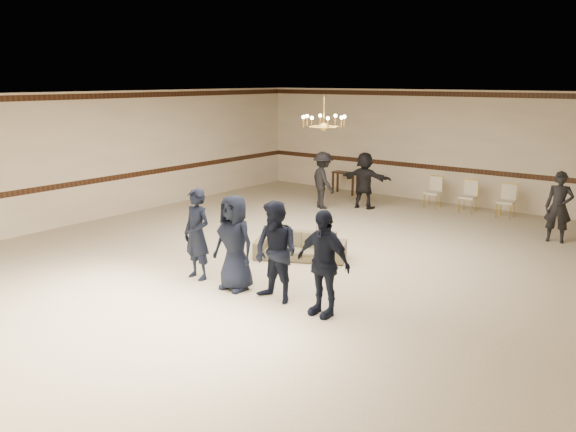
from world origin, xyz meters
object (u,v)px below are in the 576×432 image
(chandelier, at_px, (324,111))
(boy_c, at_px, (276,252))
(banquet_chair_mid, at_px, (468,197))
(settee, at_px, (300,246))
(boy_a, at_px, (197,234))
(boy_d, at_px, (323,263))
(banquet_chair_left, at_px, (433,192))
(adult_left, at_px, (323,180))
(adult_right, at_px, (559,207))
(adult_mid, at_px, (365,180))
(banquet_chair_right, at_px, (506,201))
(console_table, at_px, (345,183))
(boy_b, at_px, (234,243))

(chandelier, height_order, boy_c, chandelier)
(boy_c, distance_m, banquet_chair_mid, 8.13)
(boy_c, bearing_deg, settee, 120.83)
(boy_a, relative_size, boy_d, 1.00)
(banquet_chair_left, bearing_deg, adult_left, -138.69)
(settee, height_order, adult_right, adult_right)
(adult_mid, distance_m, banquet_chair_left, 1.95)
(adult_mid, relative_size, banquet_chair_right, 1.82)
(chandelier, distance_m, boy_c, 3.77)
(boy_a, relative_size, adult_right, 1.05)
(adult_right, relative_size, banquet_chair_mid, 1.82)
(boy_a, bearing_deg, settee, 74.01)
(banquet_chair_left, distance_m, console_table, 3.01)
(boy_a, distance_m, boy_d, 2.70)
(settee, distance_m, banquet_chair_right, 6.40)
(boy_c, distance_m, adult_left, 7.05)
(chandelier, xyz_separation_m, settee, (0.07, -0.88, -2.61))
(chandelier, distance_m, banquet_chair_left, 5.72)
(adult_right, distance_m, banquet_chair_left, 3.98)
(settee, bearing_deg, boy_d, -72.84)
(adult_right, distance_m, banquet_chair_right, 2.32)
(boy_c, xyz_separation_m, boy_d, (0.90, 0.00, 0.00))
(banquet_chair_left, bearing_deg, chandelier, -89.39)
(boy_d, height_order, adult_right, boy_d)
(chandelier, bearing_deg, boy_c, -69.07)
(chandelier, relative_size, banquet_chair_right, 1.10)
(boy_a, distance_m, adult_left, 6.39)
(chandelier, distance_m, console_table, 6.58)
(boy_c, height_order, adult_right, boy_c)
(boy_a, height_order, adult_left, boy_a)
(boy_c, bearing_deg, chandelier, 114.76)
(boy_d, relative_size, adult_mid, 1.05)
(settee, bearing_deg, chandelier, 68.56)
(adult_right, relative_size, banquet_chair_right, 1.82)
(settee, height_order, banquet_chair_right, banquet_chair_right)
(adult_left, xyz_separation_m, adult_mid, (0.90, 0.70, 0.00))
(boy_c, distance_m, banquet_chair_right, 8.20)
(boy_d, bearing_deg, banquet_chair_left, 106.76)
(chandelier, distance_m, adult_left, 4.46)
(banquet_chair_mid, xyz_separation_m, console_table, (-4.00, 0.20, -0.09))
(boy_a, distance_m, adult_mid, 6.93)
(boy_b, height_order, adult_left, boy_b)
(boy_b, xyz_separation_m, banquet_chair_left, (-0.07, 8.12, -0.39))
(boy_c, relative_size, adult_left, 1.05)
(banquet_chair_right, bearing_deg, settee, -112.77)
(banquet_chair_right, distance_m, console_table, 5.00)
(adult_left, bearing_deg, boy_a, 134.70)
(adult_right, bearing_deg, banquet_chair_right, 127.20)
(adult_mid, bearing_deg, boy_b, 96.30)
(chandelier, height_order, boy_b, chandelier)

